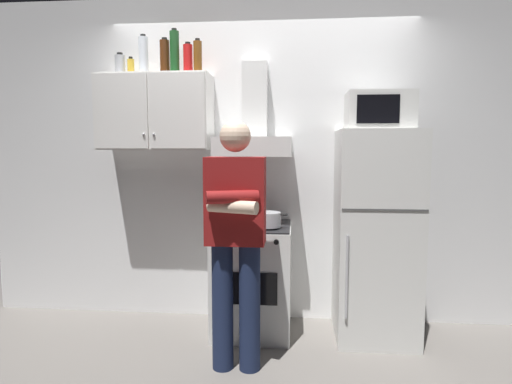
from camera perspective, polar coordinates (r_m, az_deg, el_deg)
name	(u,v)px	position (r m, az deg, el deg)	size (l,w,h in m)	color
ground_plane	(256,345)	(3.42, 0.00, -19.54)	(7.00, 7.00, 0.00)	slate
back_wall_tiled	(262,161)	(3.68, 0.85, 4.07)	(4.80, 0.10, 2.70)	white
upper_cabinet	(156,112)	(3.64, -13.12, 10.20)	(0.90, 0.37, 0.60)	white
stove_oven	(253,278)	(3.50, -0.46, -11.33)	(0.60, 0.62, 0.87)	white
range_hood	(254,131)	(3.46, -0.26, 8.04)	(0.60, 0.44, 0.75)	white
refrigerator	(376,235)	(3.45, 15.54, -5.51)	(0.60, 0.62, 1.60)	white
microwave	(379,111)	(3.41, 15.93, 10.25)	(0.48, 0.37, 0.28)	silver
person_standing	(236,236)	(2.80, -2.71, -5.82)	(0.38, 0.33, 1.64)	#192342
cooking_pot	(268,219)	(3.25, 1.61, -3.64)	(0.29, 0.19, 0.11)	#B7BABF
bottle_beer_brown	(198,57)	(3.57, -7.71, 17.27)	(0.07, 0.07, 0.26)	brown
bottle_wine_green	(175,52)	(3.65, -10.71, 17.67)	(0.07, 0.07, 0.35)	#19471E
bottle_rum_dark	(165,57)	(3.71, -11.96, 17.00)	(0.08, 0.08, 0.29)	#47230F
bottle_spice_jar	(131,67)	(3.79, -16.20, 15.56)	(0.06, 0.06, 0.15)	gold
bottle_vodka_clear	(143,56)	(3.75, -14.65, 17.01)	(0.08, 0.08, 0.32)	silver
bottle_soda_red	(188,59)	(3.63, -8.98, 16.95)	(0.07, 0.07, 0.25)	red
bottle_canister_steel	(120,65)	(3.81, -17.52, 15.69)	(0.08, 0.08, 0.18)	#B2B5BA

